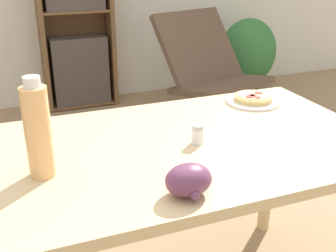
# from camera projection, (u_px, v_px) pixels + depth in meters

# --- Properties ---
(dining_table) EXTENTS (1.32, 0.80, 0.74)m
(dining_table) POSITION_uv_depth(u_px,v_px,m) (185.00, 168.00, 1.45)
(dining_table) COLOR #D1B27F
(dining_table) RESTS_ON ground_plane
(pizza_on_plate) EXTENTS (0.23, 0.23, 0.04)m
(pizza_on_plate) POSITION_uv_depth(u_px,v_px,m) (253.00, 99.00, 1.77)
(pizza_on_plate) COLOR white
(pizza_on_plate) RESTS_ON dining_table
(grape_bunch) EXTENTS (0.13, 0.12, 0.09)m
(grape_bunch) POSITION_uv_depth(u_px,v_px,m) (189.00, 180.00, 1.09)
(grape_bunch) COLOR #6B3856
(grape_bunch) RESTS_ON dining_table
(drink_bottle) EXTENTS (0.07, 0.07, 0.29)m
(drink_bottle) POSITION_uv_depth(u_px,v_px,m) (38.00, 131.00, 1.15)
(drink_bottle) COLOR #EFB270
(drink_bottle) RESTS_ON dining_table
(salt_shaker) EXTENTS (0.04, 0.04, 0.07)m
(salt_shaker) POSITION_uv_depth(u_px,v_px,m) (197.00, 134.00, 1.39)
(salt_shaker) COLOR white
(salt_shaker) RESTS_ON dining_table
(lounge_chair_far) EXTENTS (0.86, 0.93, 0.88)m
(lounge_chair_far) POSITION_uv_depth(u_px,v_px,m) (212.00, 90.00, 3.39)
(lounge_chair_far) COLOR slate
(lounge_chair_far) RESTS_ON ground_plane
(bookshelf) EXTENTS (0.63, 0.29, 1.70)m
(bookshelf) POSITION_uv_depth(u_px,v_px,m) (76.00, 19.00, 3.63)
(bookshelf) COLOR brown
(bookshelf) RESTS_ON ground_plane
(potted_plant_floor) EXTENTS (0.56, 0.47, 0.74)m
(potted_plant_floor) POSITION_uv_depth(u_px,v_px,m) (248.00, 54.00, 4.09)
(potted_plant_floor) COLOR #8E5B42
(potted_plant_floor) RESTS_ON ground_plane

